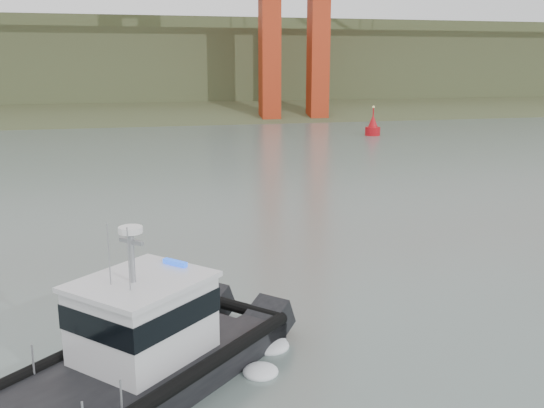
{
  "coord_description": "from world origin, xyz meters",
  "views": [
    {
      "loc": [
        -5.15,
        -20.14,
        9.26
      ],
      "look_at": [
        1.88,
        8.29,
        2.4
      ],
      "focal_mm": 40.0,
      "sensor_mm": 36.0,
      "label": 1
    }
  ],
  "objects": [
    {
      "name": "ground",
      "position": [
        0.0,
        0.0,
        0.0
      ],
      "size": [
        400.0,
        400.0,
        0.0
      ],
      "primitive_type": "plane",
      "color": "slate",
      "rests_on": "ground"
    },
    {
      "name": "headlands",
      "position": [
        0.0,
        125.5,
        7.05
      ],
      "size": [
        500.0,
        105.36,
        27.12
      ],
      "color": "#44512E",
      "rests_on": "ground"
    },
    {
      "name": "patrol_boat",
      "position": [
        -5.11,
        -3.81,
        1.27
      ],
      "size": [
        10.25,
        9.87,
        5.07
      ],
      "rotation": [
        0.0,
        0.0,
        -0.83
      ],
      "color": "black",
      "rests_on": "ground"
    },
    {
      "name": "nav_buoy",
      "position": [
        26.49,
        53.22,
        1.06
      ],
      "size": [
        1.94,
        1.94,
        4.05
      ],
      "color": "#B60C14",
      "rests_on": "ground"
    }
  ]
}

